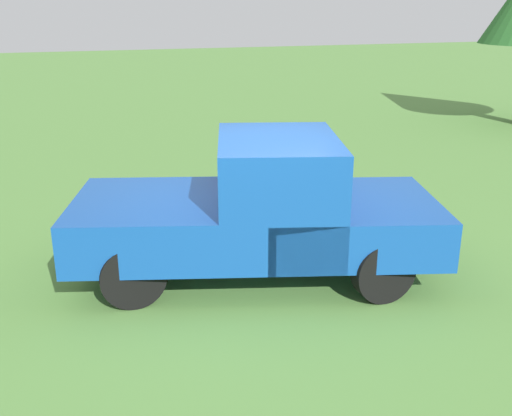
% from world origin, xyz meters
% --- Properties ---
extents(ground_plane, '(80.00, 80.00, 0.00)m').
position_xyz_m(ground_plane, '(0.00, 0.00, 0.00)').
color(ground_plane, '#54843D').
extents(pickup_truck, '(4.92, 3.13, 1.80)m').
position_xyz_m(pickup_truck, '(-0.04, -0.21, 0.93)').
color(pickup_truck, black).
rests_on(pickup_truck, ground_plane).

